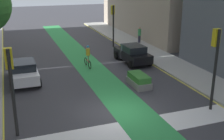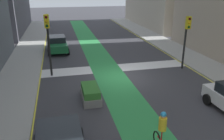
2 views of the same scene
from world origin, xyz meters
The scene contains 12 objects.
ground_plane centered at (0.00, 0.00, 0.00)m, with size 120.00×120.00×0.00m, color #38383D.
bike_lane_paint centered at (0.82, 0.00, 0.00)m, with size 2.40×60.00×0.01m, color #2D8C47.
crosswalk_band centered at (0.00, -2.00, 0.00)m, with size 12.00×1.80×0.01m, color silver.
sidewalk_left centered at (-7.50, 0.00, 0.07)m, with size 3.00×60.00×0.15m, color #9E9E99.
curb_stripe_left centered at (-6.00, 0.00, 0.01)m, with size 0.16×60.00×0.01m, color yellow.
sidewalk_right centered at (7.50, 0.00, 0.07)m, with size 3.00×60.00×0.15m, color #9E9E99.
curb_stripe_right centered at (6.00, 0.00, 0.01)m, with size 0.16×60.00×0.01m, color yellow.
traffic_signal_near_right centered at (5.12, -1.37, 3.19)m, with size 0.35×0.52×4.57m.
traffic_signal_near_left centered at (-5.33, -0.57, 2.97)m, with size 0.35×0.52×4.23m.
car_green_right_near centered at (4.56, -8.31, 0.80)m, with size 2.16×4.27×1.57m.
cyclist_in_lane centered at (0.67, 8.45, 0.97)m, with size 0.32×1.73×1.86m.
median_planter centered at (2.82, 3.18, 0.40)m, with size 1.03×2.11×0.85m.
Camera 2 is at (4.41, 15.59, 6.47)m, focal length 37.31 mm.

